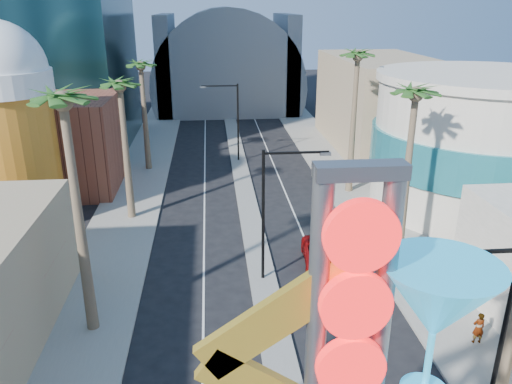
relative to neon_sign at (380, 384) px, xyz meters
name	(u,v)px	position (x,y,z in m)	size (l,w,h in m)	color
sidewalk_west	(134,194)	(-10.32, 32.04, -7.23)	(5.00, 100.00, 0.15)	gray
sidewalk_east	(351,187)	(8.68, 32.04, -7.23)	(5.00, 100.00, 0.15)	gray
median	(242,179)	(-0.82, 35.04, -7.23)	(1.60, 84.00, 0.15)	gray
brick_filler_west	(60,143)	(-16.82, 35.04, -3.31)	(10.00, 10.00, 8.00)	brown
filler_east	(380,104)	(15.18, 45.04, -2.31)	(10.00, 20.00, 10.00)	tan
beer_mug	(6,119)	(-17.82, 27.04, 0.54)	(7.00, 7.00, 14.50)	#BC7C19
turquoise_building	(480,143)	(17.18, 27.04, -2.06)	(16.60, 16.60, 10.60)	beige
canopy	(227,81)	(-0.82, 69.04, -3.00)	(22.00, 16.00, 22.00)	slate
neon_sign	(380,384)	(0.00, 0.00, 0.00)	(6.53, 2.60, 12.55)	gray
streetlight_0	(273,203)	(-0.27, 17.04, -2.43)	(3.79, 0.25, 8.00)	black
streetlight_1	(233,115)	(-1.36, 41.04, -2.43)	(3.79, 0.25, 8.00)	black
streetlight_2	(492,327)	(5.91, 5.04, -2.47)	(3.45, 0.25, 8.00)	black
palm_1	(65,117)	(-9.82, 13.04, 3.52)	(2.40, 2.40, 12.70)	brown
palm_2	(120,94)	(-9.82, 27.04, 2.17)	(2.40, 2.40, 11.20)	brown
palm_3	(141,72)	(-9.82, 39.04, 2.17)	(2.40, 2.40, 11.20)	brown
palm_6	(415,104)	(8.18, 19.04, 2.62)	(2.40, 2.40, 11.70)	brown
palm_7	(357,65)	(8.18, 31.04, 3.52)	(2.40, 2.40, 12.70)	brown
red_pickup	(323,256)	(3.08, 18.41, -6.61)	(2.32, 5.04, 1.40)	#A60C0D
pedestrian_a	(478,328)	(8.73, 10.07, -6.34)	(0.60, 0.39, 1.64)	gray
pedestrian_b	(453,261)	(10.49, 16.41, -6.30)	(0.83, 0.65, 1.72)	gray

